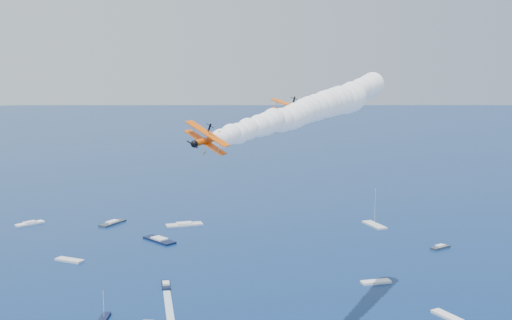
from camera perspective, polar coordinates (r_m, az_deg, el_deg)
name	(u,v)px	position (r m, az deg, el deg)	size (l,w,h in m)	color
biplane_lead	(292,113)	(118.50, 3.36, 4.39)	(7.85, 8.80, 5.30)	#FF5A05
biplane_trail	(207,140)	(86.76, -4.58, 1.83)	(6.51, 7.30, 4.40)	#F35405
smoke_trail_lead	(341,96)	(142.70, 7.87, 5.87)	(42.54, 35.63, 10.13)	white
smoke_trail_trail	(297,114)	(108.71, 3.82, 4.30)	(44.55, 32.95, 10.13)	white
spectator_boats	(151,259)	(211.82, -9.73, -9.04)	(204.48, 185.50, 0.70)	black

